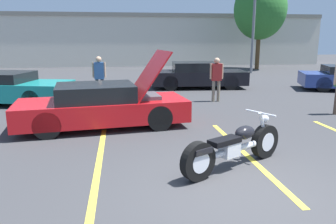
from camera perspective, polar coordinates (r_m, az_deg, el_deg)
ground_plane at (r=5.38m, az=14.01°, el=-13.98°), size 80.00×80.00×0.00m
parking_stripe_foreground at (r=6.67m, az=-11.92°, el=-8.44°), size 0.12×4.64×0.01m
parking_stripe_middle at (r=7.13m, az=13.36°, el=-7.10°), size 0.12×4.64×0.01m
far_building at (r=30.09m, az=-4.77°, el=12.67°), size 32.00×4.20×4.40m
light_pole at (r=23.44m, az=14.95°, el=15.43°), size 1.21×0.28×6.51m
tree_background at (r=26.49m, az=15.76°, el=16.82°), size 3.88×3.88×6.70m
motorcycle at (r=6.22m, az=11.43°, el=-6.03°), size 2.27×1.36×0.98m
show_car_hood_open at (r=9.04m, az=-11.19°, el=1.06°), size 4.66×2.28×2.05m
parked_car_left_row at (r=13.53m, az=-26.51°, el=3.74°), size 4.94×2.98×1.15m
parked_car_mid_row at (r=16.00m, az=5.13°, el=6.36°), size 4.65×2.12×1.24m
spectator_near_motorcycle at (r=13.01m, az=-11.89°, el=6.45°), size 0.52×0.22×1.69m
spectator_by_show_car at (r=12.55m, az=8.44°, el=6.26°), size 0.52×0.22×1.66m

